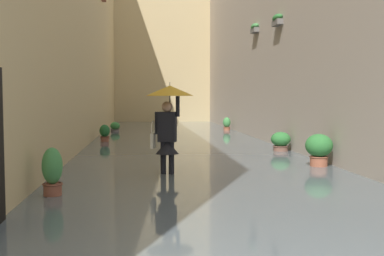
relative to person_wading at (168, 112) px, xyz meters
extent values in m
plane|color=slate|center=(-0.79, -7.31, -1.50)|extent=(73.52, 73.52, 0.00)
cube|color=#515B60|center=(-0.79, -7.31, -1.42)|extent=(7.28, 35.41, 0.16)
cube|color=#A89989|center=(-4.93, -7.31, 3.38)|extent=(1.80, 33.41, 9.75)
cube|color=#66605B|center=(-3.93, -5.40, 2.79)|extent=(0.20, 0.70, 0.18)
ellipsoid|color=#2D7033|center=(-3.93, -5.40, 2.95)|extent=(0.28, 0.76, 0.24)
cube|color=#66605B|center=(-3.93, -8.61, 2.98)|extent=(0.20, 0.70, 0.18)
ellipsoid|color=#428947|center=(-3.93, -8.61, 3.14)|extent=(0.28, 0.76, 0.24)
cube|color=tan|center=(-0.79, -22.91, 4.59)|extent=(10.08, 1.80, 12.18)
cube|color=#2D2319|center=(0.11, -0.03, -1.45)|extent=(0.17, 0.26, 0.10)
cylinder|color=black|center=(0.11, -0.03, -1.02)|extent=(0.15, 0.15, 0.76)
cube|color=#2D2319|center=(-0.06, 0.02, -1.45)|extent=(0.17, 0.26, 0.10)
cylinder|color=black|center=(-0.06, 0.02, -1.02)|extent=(0.15, 0.15, 0.76)
cube|color=black|center=(0.03, -0.01, -0.33)|extent=(0.42, 0.31, 0.64)
cone|color=black|center=(0.03, -0.01, -0.77)|extent=(0.61, 0.61, 0.28)
sphere|color=tan|center=(0.03, -0.01, 0.10)|extent=(0.23, 0.23, 0.23)
cylinder|color=black|center=(-0.19, 0.05, 0.11)|extent=(0.10, 0.10, 0.44)
cylinder|color=black|center=(0.25, -0.07, -0.25)|extent=(0.10, 0.10, 0.48)
cylinder|color=black|center=(-0.03, 0.01, 0.22)|extent=(0.02, 0.02, 0.46)
cone|color=gold|center=(-0.03, 0.01, 0.45)|extent=(1.03, 1.03, 0.22)
cylinder|color=black|center=(-0.03, 0.01, 0.59)|extent=(0.01, 0.01, 0.08)
cube|color=beige|center=(0.33, -0.07, -0.63)|extent=(0.13, 0.29, 0.32)
torus|color=beige|center=(0.33, -0.07, -0.35)|extent=(0.10, 0.29, 0.30)
cylinder|color=#9E563D|center=(-3.64, -0.76, -1.31)|extent=(0.41, 0.41, 0.38)
torus|color=brown|center=(-3.64, -0.76, -1.12)|extent=(0.45, 0.45, 0.04)
ellipsoid|color=#2D7033|center=(-3.64, -0.76, -0.84)|extent=(0.65, 0.65, 0.55)
cylinder|color=brown|center=(2.06, 2.04, -1.33)|extent=(0.30, 0.30, 0.35)
torus|color=brown|center=(2.06, 2.04, -1.15)|extent=(0.33, 0.33, 0.04)
ellipsoid|color=#428947|center=(2.06, 2.04, -0.84)|extent=(0.34, 0.34, 0.62)
cylinder|color=#9E563D|center=(-3.66, -13.31, -1.35)|extent=(0.33, 0.33, 0.31)
torus|color=brown|center=(-3.66, -13.31, -1.20)|extent=(0.37, 0.37, 0.04)
ellipsoid|color=#428947|center=(-3.66, -13.31, -0.94)|extent=(0.38, 0.38, 0.51)
cylinder|color=brown|center=(1.98, -7.76, -1.34)|extent=(0.32, 0.32, 0.33)
torus|color=brown|center=(1.98, -7.76, -1.17)|extent=(0.36, 0.36, 0.04)
ellipsoid|color=#23602D|center=(1.98, -7.76, -0.94)|extent=(0.39, 0.39, 0.46)
cylinder|color=brown|center=(-3.67, -3.99, -1.35)|extent=(0.44, 0.44, 0.30)
torus|color=brown|center=(-3.67, -3.99, -1.20)|extent=(0.47, 0.47, 0.04)
ellipsoid|color=#2D7033|center=(-3.67, -3.99, -0.98)|extent=(0.60, 0.60, 0.45)
cylinder|color=#66605B|center=(1.91, -13.08, -1.38)|extent=(0.39, 0.39, 0.24)
torus|color=#56524E|center=(1.91, -13.08, -1.26)|extent=(0.43, 0.43, 0.04)
ellipsoid|color=#387F3D|center=(1.91, -13.08, -1.07)|extent=(0.47, 0.47, 0.37)
camera|label=1|loc=(0.54, 10.04, 0.30)|focal=43.93mm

